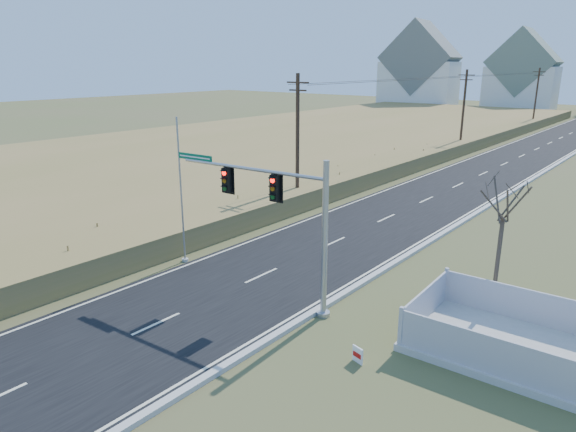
% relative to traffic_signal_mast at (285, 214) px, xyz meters
% --- Properties ---
extents(ground, '(260.00, 260.00, 0.00)m').
position_rel_traffic_signal_mast_xyz_m(ground, '(-2.69, -2.49, -3.92)').
color(ground, '#4E562A').
rests_on(ground, ground).
extents(road, '(8.00, 180.00, 0.06)m').
position_rel_traffic_signal_mast_xyz_m(road, '(-2.69, 47.51, -3.89)').
color(road, black).
rests_on(road, ground).
extents(curb, '(0.30, 180.00, 0.18)m').
position_rel_traffic_signal_mast_xyz_m(curb, '(1.46, 47.51, -3.83)').
color(curb, '#B2AFA8').
rests_on(curb, ground).
extents(reed_marsh, '(38.00, 110.00, 1.30)m').
position_rel_traffic_signal_mast_xyz_m(reed_marsh, '(-26.69, 37.51, -3.27)').
color(reed_marsh, olive).
rests_on(reed_marsh, ground).
extents(utility_pole_near, '(1.80, 0.26, 9.00)m').
position_rel_traffic_signal_mast_xyz_m(utility_pole_near, '(-9.19, 12.51, 0.77)').
color(utility_pole_near, '#422D1E').
rests_on(utility_pole_near, ground).
extents(utility_pole_mid, '(1.80, 0.26, 9.00)m').
position_rel_traffic_signal_mast_xyz_m(utility_pole_mid, '(-9.19, 42.51, 0.77)').
color(utility_pole_mid, '#422D1E').
rests_on(utility_pole_mid, ground).
extents(utility_pole_far, '(1.80, 0.26, 9.00)m').
position_rel_traffic_signal_mast_xyz_m(utility_pole_far, '(-9.19, 72.51, 0.77)').
color(utility_pole_far, '#422D1E').
rests_on(utility_pole_far, ground).
extents(condo_nw, '(17.69, 13.38, 19.05)m').
position_rel_traffic_signal_mast_xyz_m(condo_nw, '(-40.69, 97.51, 3.79)').
color(condo_nw, white).
rests_on(condo_nw, ground).
extents(condo_nnw, '(14.93, 11.17, 17.03)m').
position_rel_traffic_signal_mast_xyz_m(condo_nnw, '(-20.69, 105.51, 3.02)').
color(condo_nnw, white).
rests_on(condo_nnw, ground).
extents(traffic_signal_mast, '(7.81, 0.92, 6.23)m').
position_rel_traffic_signal_mast_xyz_m(traffic_signal_mast, '(0.00, 0.00, 0.00)').
color(traffic_signal_mast, '#9EA0A5').
rests_on(traffic_signal_mast, ground).
extents(fence_enclosure, '(6.98, 4.93, 1.55)m').
position_rel_traffic_signal_mast_xyz_m(fence_enclosure, '(8.48, 2.05, -3.62)').
color(fence_enclosure, '#B7B5AD').
rests_on(fence_enclosure, ground).
extents(open_sign, '(0.46, 0.17, 0.57)m').
position_rel_traffic_signal_mast_xyz_m(open_sign, '(4.63, -1.86, -3.62)').
color(open_sign, white).
rests_on(open_sign, ground).
extents(flagpole, '(0.32, 0.32, 7.21)m').
position_rel_traffic_signal_mast_xyz_m(flagpole, '(-6.99, 0.53, -1.04)').
color(flagpole, '#B7B5AD').
rests_on(flagpole, ground).
extents(bare_tree, '(2.15, 2.15, 5.71)m').
position_rel_traffic_signal_mast_xyz_m(bare_tree, '(6.70, 5.34, 0.68)').
color(bare_tree, '#4C3F33').
rests_on(bare_tree, ground).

